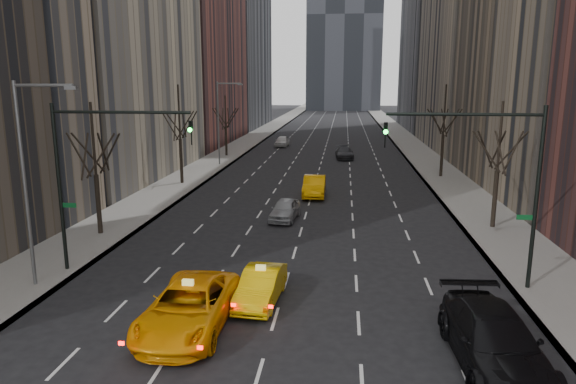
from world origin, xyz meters
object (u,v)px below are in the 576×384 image
(parked_suv_black, at_px, (494,340))
(silver_sedan_ahead, at_px, (285,209))
(taxi_suv, at_px, (189,307))
(taxi_sedan, at_px, (261,286))

(parked_suv_black, bearing_deg, silver_sedan_ahead, 113.77)
(taxi_suv, height_order, parked_suv_black, parked_suv_black)
(taxi_suv, bearing_deg, parked_suv_black, -7.20)
(taxi_sedan, relative_size, silver_sedan_ahead, 1.05)
(taxi_suv, relative_size, taxi_sedan, 1.45)
(taxi_sedan, height_order, parked_suv_black, parked_suv_black)
(taxi_suv, height_order, silver_sedan_ahead, taxi_suv)
(silver_sedan_ahead, bearing_deg, parked_suv_black, -57.73)
(taxi_sedan, height_order, silver_sedan_ahead, taxi_sedan)
(taxi_sedan, bearing_deg, parked_suv_black, -22.41)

